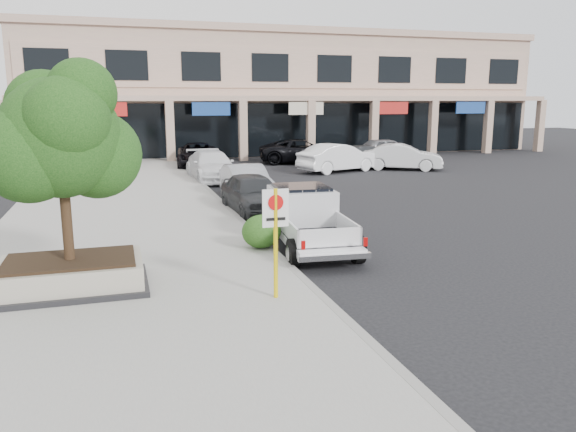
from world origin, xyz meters
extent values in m
plane|color=black|center=(0.00, 0.00, 0.00)|extent=(120.00, 120.00, 0.00)
cube|color=gray|center=(-5.50, 6.00, 0.07)|extent=(8.00, 52.00, 0.15)
cube|color=gray|center=(-1.55, 6.00, 0.07)|extent=(0.20, 52.00, 0.15)
cube|color=tan|center=(8.00, 34.00, 4.50)|extent=(40.00, 10.00, 9.00)
cube|color=tan|center=(8.00, 34.00, 9.25)|extent=(40.40, 10.40, 0.50)
cube|color=tan|center=(8.00, 27.90, 4.30)|extent=(40.00, 2.20, 0.35)
cube|color=tan|center=(-12.00, 27.05, 2.10)|extent=(0.55, 0.55, 4.20)
cube|color=tan|center=(28.00, 27.05, 2.10)|extent=(0.55, 0.55, 4.20)
cube|color=black|center=(8.00, 28.95, 2.00)|extent=(39.20, 0.08, 3.90)
cube|color=black|center=(-6.62, 0.96, 0.21)|extent=(3.20, 2.20, 0.12)
cube|color=#A39C88|center=(-6.62, 0.96, 0.52)|extent=(3.00, 2.00, 0.50)
cube|color=black|center=(-6.62, 0.96, 0.80)|extent=(2.70, 1.70, 0.06)
cylinder|color=black|center=(-6.62, 0.96, 1.93)|extent=(0.22, 0.22, 2.20)
sphere|color=#12380F|center=(-6.62, 0.96, 3.43)|extent=(2.50, 2.50, 2.50)
sphere|color=#12380F|center=(-5.92, 1.26, 3.03)|extent=(1.90, 1.90, 1.90)
sphere|color=#12380F|center=(-6.92, 1.46, 4.03)|extent=(1.60, 1.60, 1.60)
cylinder|color=yellow|center=(-2.50, -0.87, 1.30)|extent=(0.09, 0.09, 2.30)
cube|color=white|center=(-2.50, -0.87, 2.05)|extent=(0.55, 0.03, 0.78)
cylinder|color=red|center=(-2.50, -0.90, 2.17)|extent=(0.32, 0.02, 0.32)
ellipsoid|color=#1B4012|center=(-1.80, 3.10, 0.62)|extent=(1.10, 0.99, 0.93)
imported|color=#282A2D|center=(-0.69, 8.69, 0.75)|extent=(2.00, 4.50, 1.50)
imported|color=#989AA0|center=(-0.25, 11.80, 0.73)|extent=(1.62, 4.46, 1.46)
imported|color=white|center=(-0.73, 17.91, 0.77)|extent=(2.38, 5.37, 1.53)
imported|color=black|center=(-0.61, 24.04, 0.76)|extent=(3.19, 5.77, 1.53)
imported|color=#AAACB2|center=(7.85, 21.93, 0.74)|extent=(4.65, 3.03, 1.47)
imported|color=white|center=(7.04, 19.30, 0.83)|extent=(5.35, 3.24, 1.66)
imported|color=#2F3134|center=(9.85, 20.91, 0.70)|extent=(4.88, 2.15, 1.39)
imported|color=black|center=(6.48, 24.33, 0.81)|extent=(6.20, 3.67, 1.62)
imported|color=gray|center=(12.61, 24.13, 0.80)|extent=(4.84, 2.27, 1.60)
imported|color=silver|center=(11.15, 19.07, 0.79)|extent=(4.99, 3.71, 1.57)
camera|label=1|loc=(-5.52, -11.60, 4.20)|focal=35.00mm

